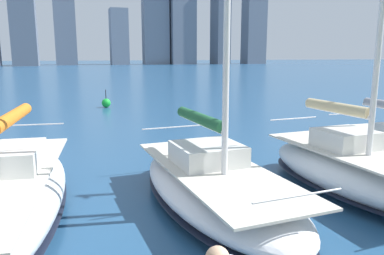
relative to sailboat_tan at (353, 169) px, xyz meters
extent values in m
cube|color=slate|center=(-77.27, -155.21, 20.03)|extent=(9.59, 8.08, 41.53)
cube|color=slate|center=(-60.37, -155.76, 19.83)|extent=(6.26, 10.27, 41.15)
cube|color=slate|center=(-42.53, -158.26, 22.24)|extent=(10.98, 10.21, 45.96)
cube|color=slate|center=(-30.65, -159.26, 18.88)|extent=(11.17, 6.73, 39.24)
cube|color=slate|center=(-14.16, -157.32, 10.97)|extent=(7.41, 7.90, 23.42)
cube|color=slate|center=(7.60, -160.41, 16.43)|extent=(8.45, 10.97, 34.33)
cube|color=slate|center=(22.39, -149.10, 20.45)|extent=(8.95, 9.82, 42.38)
cylinder|color=silver|center=(-4.00, -4.98, 0.73)|extent=(1.98, 0.09, 0.04)
ellipsoid|color=silver|center=(0.00, 0.03, -0.12)|extent=(2.94, 6.80, 1.23)
ellipsoid|color=black|center=(0.00, 0.03, -0.46)|extent=(2.96, 6.84, 0.10)
cube|color=beige|center=(0.00, 0.03, 0.53)|extent=(2.43, 5.98, 0.06)
cube|color=silver|center=(0.02, -0.38, 0.83)|extent=(1.64, 1.54, 0.55)
cylinder|color=silver|center=(0.04, -0.88, 1.61)|extent=(0.25, 2.81, 0.12)
cylinder|color=#C6B284|center=(0.04, -0.88, 1.73)|extent=(0.44, 2.59, 0.32)
cylinder|color=silver|center=(0.14, -2.98, 1.05)|extent=(1.97, 0.13, 0.04)
ellipsoid|color=white|center=(4.33, -0.26, -0.21)|extent=(3.37, 7.80, 1.05)
ellipsoid|color=black|center=(4.33, -0.26, -0.50)|extent=(3.39, 7.84, 0.10)
cube|color=beige|center=(4.33, -0.26, 0.34)|extent=(2.79, 6.85, 0.06)
cube|color=silver|center=(4.35, -0.71, 0.65)|extent=(1.86, 1.78, 0.55)
cylinder|color=silver|center=(4.39, -1.29, 1.42)|extent=(0.31, 3.21, 0.12)
cylinder|color=#1E5633|center=(4.39, -1.29, 1.54)|extent=(0.49, 2.97, 0.32)
cylinder|color=silver|center=(4.12, 3.25, 0.86)|extent=(1.91, 0.15, 0.04)
cylinder|color=silver|center=(4.53, -3.69, 0.86)|extent=(2.20, 0.17, 0.04)
ellipsoid|color=silver|center=(9.43, -0.61, -0.10)|extent=(3.33, 8.80, 1.27)
ellipsoid|color=black|center=(9.43, -0.61, -0.45)|extent=(3.35, 8.84, 0.10)
cube|color=beige|center=(9.43, -0.61, 0.56)|extent=(2.78, 7.73, 0.06)
cube|color=silver|center=(9.38, -1.12, 0.86)|extent=(1.66, 2.03, 0.55)
cylinder|color=silver|center=(9.32, -1.76, 1.64)|extent=(0.49, 3.60, 0.12)
cylinder|color=orange|center=(9.32, -1.76, 1.76)|extent=(0.66, 3.34, 0.32)
cylinder|color=silver|center=(9.04, -4.46, 1.08)|extent=(1.84, 0.23, 0.04)
sphere|color=green|center=(5.12, -21.35, -0.39)|extent=(0.70, 0.70, 0.70)
cylinder|color=black|center=(5.12, -21.35, 0.31)|extent=(0.06, 0.06, 0.70)
camera|label=1|loc=(7.91, 8.64, 3.32)|focal=35.00mm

